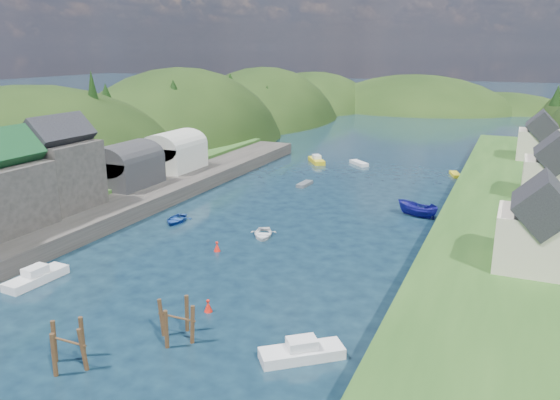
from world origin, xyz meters
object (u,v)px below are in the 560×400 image
at_px(channel_buoy_near, 208,306).
at_px(piling_cluster_far, 177,324).
at_px(channel_buoy_far, 217,247).
at_px(piling_cluster_near, 69,349).

bearing_deg(channel_buoy_near, piling_cluster_far, -87.89).
distance_m(channel_buoy_near, channel_buoy_far, 13.87).
distance_m(piling_cluster_near, channel_buoy_far, 23.08).
height_order(piling_cluster_far, channel_buoy_near, piling_cluster_far).
bearing_deg(piling_cluster_near, channel_buoy_far, 94.38).
bearing_deg(piling_cluster_far, channel_buoy_far, 110.76).
bearing_deg(piling_cluster_far, piling_cluster_near, -128.47).
relative_size(piling_cluster_near, piling_cluster_far, 1.04).
bearing_deg(piling_cluster_near, channel_buoy_near, 66.92).
bearing_deg(channel_buoy_far, piling_cluster_near, -85.62).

